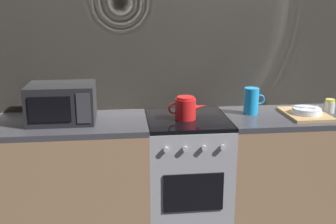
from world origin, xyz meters
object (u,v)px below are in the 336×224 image
at_px(stove_unit, 187,175).
at_px(kettle, 186,108).
at_px(dish_pile, 306,113).
at_px(microwave, 62,103).
at_px(pitcher, 251,101).
at_px(spice_jar, 330,106).

xyz_separation_m(stove_unit, kettle, (-0.02, -0.02, 0.53)).
distance_m(stove_unit, dish_pile, 1.01).
bearing_deg(dish_pile, microwave, 178.26).
distance_m(microwave, pitcher, 1.40).
relative_size(stove_unit, microwave, 1.96).
height_order(microwave, spice_jar, microwave).
xyz_separation_m(microwave, dish_pile, (1.79, -0.05, -0.11)).
xyz_separation_m(microwave, pitcher, (1.40, 0.05, -0.03)).
distance_m(stove_unit, spice_jar, 1.22).
bearing_deg(spice_jar, microwave, -179.66).
bearing_deg(dish_pile, kettle, 179.01).
xyz_separation_m(microwave, kettle, (0.88, -0.04, -0.05)).
relative_size(microwave, spice_jar, 4.38).
bearing_deg(stove_unit, microwave, 178.93).
bearing_deg(stove_unit, pitcher, 7.30).
bearing_deg(spice_jar, stove_unit, -178.52).
bearing_deg(kettle, dish_pile, -0.99).
bearing_deg(pitcher, stove_unit, -172.70).
bearing_deg(microwave, kettle, -2.51).
relative_size(stove_unit, kettle, 3.16).
distance_m(stove_unit, kettle, 0.53).
distance_m(kettle, dish_pile, 0.91).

